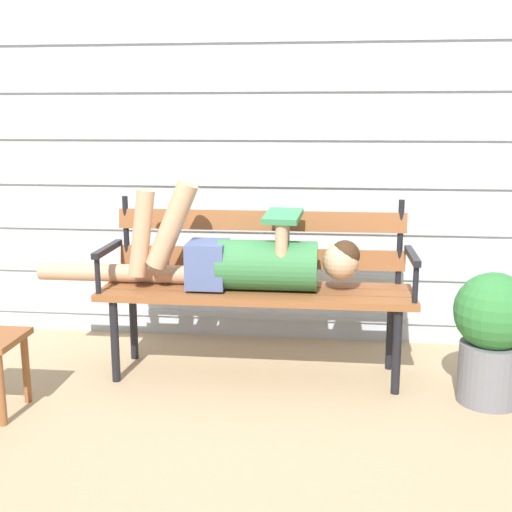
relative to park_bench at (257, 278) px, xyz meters
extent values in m
plane|color=tan|center=(0.00, -0.21, -0.53)|extent=(12.00, 12.00, 0.00)
cube|color=#B2BCC6|center=(0.00, 0.58, 0.73)|extent=(4.94, 0.06, 2.51)
cube|color=#A3ADB7|center=(0.00, 0.54, -0.39)|extent=(4.94, 0.02, 0.04)
cube|color=#A3ADB7|center=(0.00, 0.54, -0.11)|extent=(4.94, 0.02, 0.04)
cube|color=#A3ADB7|center=(0.00, 0.54, 0.17)|extent=(4.94, 0.02, 0.04)
cube|color=#A3ADB7|center=(0.00, 0.54, 0.45)|extent=(4.94, 0.02, 0.04)
cube|color=#A3ADB7|center=(0.00, 0.54, 0.73)|extent=(4.94, 0.02, 0.04)
cube|color=#A3ADB7|center=(0.00, 0.54, 1.01)|extent=(4.94, 0.02, 0.04)
cube|color=#A3ADB7|center=(0.00, 0.54, 1.28)|extent=(4.94, 0.02, 0.04)
cube|color=brown|center=(0.00, -0.21, -0.07)|extent=(1.65, 0.13, 0.04)
cube|color=brown|center=(0.00, -0.07, -0.07)|extent=(1.65, 0.13, 0.04)
cube|color=brown|center=(0.00, 0.08, -0.07)|extent=(1.65, 0.13, 0.04)
cube|color=brown|center=(0.00, 0.14, 0.08)|extent=(1.58, 0.05, 0.11)
cube|color=brown|center=(0.00, 0.14, 0.29)|extent=(1.58, 0.05, 0.11)
cylinder|color=black|center=(-0.76, 0.14, 0.18)|extent=(0.03, 0.03, 0.46)
cylinder|color=black|center=(0.76, 0.14, 0.18)|extent=(0.03, 0.03, 0.46)
cylinder|color=black|center=(-0.72, -0.23, -0.31)|extent=(0.04, 0.04, 0.44)
cylinder|color=black|center=(0.72, -0.23, -0.31)|extent=(0.04, 0.04, 0.44)
cylinder|color=black|center=(-0.72, 0.10, -0.31)|extent=(0.04, 0.04, 0.44)
cylinder|color=black|center=(0.72, 0.10, -0.31)|extent=(0.04, 0.04, 0.44)
cube|color=black|center=(-0.80, -0.07, 0.15)|extent=(0.04, 0.40, 0.03)
cylinder|color=black|center=(-0.80, -0.23, 0.05)|extent=(0.03, 0.03, 0.20)
cube|color=black|center=(0.80, -0.07, 0.15)|extent=(0.04, 0.40, 0.03)
cylinder|color=black|center=(0.80, -0.23, 0.05)|extent=(0.03, 0.03, 0.20)
cylinder|color=#33703D|center=(0.06, -0.07, 0.08)|extent=(0.52, 0.26, 0.26)
cube|color=#475684|center=(-0.26, -0.07, 0.08)|extent=(0.20, 0.25, 0.24)
sphere|color=tan|center=(0.44, -0.07, 0.11)|extent=(0.19, 0.19, 0.19)
sphere|color=#382314|center=(0.46, -0.07, 0.15)|extent=(0.16, 0.16, 0.16)
cylinder|color=tan|center=(-0.43, -0.13, 0.30)|extent=(0.28, 0.11, 0.47)
cylinder|color=tan|center=(-0.59, -0.13, 0.25)|extent=(0.16, 0.09, 0.46)
cylinder|color=tan|center=(-0.77, -0.01, 0.01)|extent=(0.87, 0.10, 0.10)
cylinder|color=tan|center=(0.14, -0.15, 0.21)|extent=(0.06, 0.06, 0.25)
cylinder|color=tan|center=(0.14, 0.01, 0.21)|extent=(0.06, 0.06, 0.25)
cube|color=#337A4C|center=(0.14, -0.07, 0.34)|extent=(0.20, 0.27, 0.06)
cylinder|color=brown|center=(-1.07, -0.77, -0.35)|extent=(0.04, 0.04, 0.35)
cylinder|color=brown|center=(-1.07, -0.53, -0.35)|extent=(0.04, 0.04, 0.35)
cylinder|color=slate|center=(1.16, -0.28, -0.38)|extent=(0.29, 0.29, 0.30)
sphere|color=#2D7033|center=(1.16, -0.28, -0.07)|extent=(0.38, 0.38, 0.38)
camera|label=1|loc=(0.36, -3.33, 0.84)|focal=45.24mm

